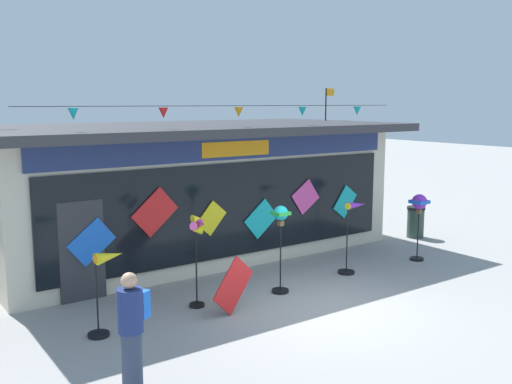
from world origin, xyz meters
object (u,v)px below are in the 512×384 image
object	(u,v)px
wind_spinner_left	(197,243)
wind_spinner_center_right	(353,227)
kite_shop_building	(190,187)
trash_bin	(416,222)
wind_spinner_center_left	(281,228)
wind_spinner_right	(419,208)
wind_spinner_far_left	(106,278)
display_kite_on_ground	(233,285)
person_near_camera	(132,329)

from	to	relation	value
wind_spinner_left	wind_spinner_center_right	size ratio (longest dim) A/B	1.09
kite_shop_building	wind_spinner_left	size ratio (longest dim) A/B	5.74
wind_spinner_left	trash_bin	distance (m)	8.16
wind_spinner_center_left	wind_spinner_right	xyz separation A→B (m)	(4.28, -0.03, -0.03)
wind_spinner_far_left	display_kite_on_ground	size ratio (longest dim) A/B	1.50
kite_shop_building	wind_spinner_center_left	distance (m)	4.08
wind_spinner_far_left	wind_spinner_center_left	bearing A→B (deg)	0.26
wind_spinner_center_right	person_near_camera	bearing A→B (deg)	-160.32
display_kite_on_ground	trash_bin	bearing A→B (deg)	14.63
kite_shop_building	wind_spinner_far_left	size ratio (longest dim) A/B	7.19
wind_spinner_left	wind_spinner_center_left	distance (m)	1.84
display_kite_on_ground	wind_spinner_right	bearing A→B (deg)	3.58
kite_shop_building	wind_spinner_center_right	bearing A→B (deg)	-61.88
wind_spinner_center_right	person_near_camera	world-z (taller)	person_near_camera
wind_spinner_right	trash_bin	xyz separation A→B (m)	(1.91, 1.63, -0.87)
wind_spinner_far_left	wind_spinner_right	distance (m)	7.98
kite_shop_building	person_near_camera	xyz separation A→B (m)	(-4.26, -6.16, -0.81)
kite_shop_building	wind_spinner_center_left	size ratio (longest dim) A/B	5.73
wind_spinner_right	wind_spinner_center_left	bearing A→B (deg)	179.61
wind_spinner_center_left	wind_spinner_right	size ratio (longest dim) A/B	1.10
wind_spinner_far_left	trash_bin	distance (m)	10.03
display_kite_on_ground	person_near_camera	bearing A→B (deg)	-147.86
wind_spinner_center_right	person_near_camera	xyz separation A→B (m)	(-6.34, -2.27, -0.17)
display_kite_on_ground	wind_spinner_center_left	bearing A→B (deg)	15.33
wind_spinner_far_left	wind_spinner_center_right	bearing A→B (deg)	1.82
kite_shop_building	display_kite_on_ground	bearing A→B (deg)	-109.05
wind_spinner_right	trash_bin	world-z (taller)	wind_spinner_right
kite_shop_building	wind_spinner_right	size ratio (longest dim) A/B	6.28
wind_spinner_center_right	trash_bin	xyz separation A→B (m)	(3.98, 1.43, -0.60)
wind_spinner_far_left	wind_spinner_center_left	xyz separation A→B (m)	(3.69, 0.02, 0.37)
kite_shop_building	person_near_camera	world-z (taller)	kite_shop_building
wind_spinner_right	trash_bin	bearing A→B (deg)	40.38
wind_spinner_right	person_near_camera	bearing A→B (deg)	-166.18
wind_spinner_far_left	wind_spinner_center_left	size ratio (longest dim) A/B	0.80
person_near_camera	trash_bin	xyz separation A→B (m)	(10.32, 3.69, -0.43)
display_kite_on_ground	wind_spinner_left	bearing A→B (deg)	123.59
person_near_camera	wind_spinner_far_left	bearing A→B (deg)	139.77
display_kite_on_ground	kite_shop_building	bearing A→B (deg)	70.95
trash_bin	display_kite_on_ground	xyz separation A→B (m)	(-7.59, -1.98, 0.06)
wind_spinner_left	wind_spinner_center_right	bearing A→B (deg)	-0.98
display_kite_on_ground	wind_spinner_center_right	bearing A→B (deg)	8.73
wind_spinner_far_left	wind_spinner_left	xyz separation A→B (m)	(1.88, 0.26, 0.28)
kite_shop_building	trash_bin	bearing A→B (deg)	-22.12
trash_bin	display_kite_on_ground	distance (m)	7.85
wind_spinner_far_left	wind_spinner_left	distance (m)	1.91
wind_spinner_left	kite_shop_building	bearing A→B (deg)	62.97
kite_shop_building	display_kite_on_ground	world-z (taller)	kite_shop_building
wind_spinner_center_left	trash_bin	distance (m)	6.45
wind_spinner_far_left	display_kite_on_ground	bearing A→B (deg)	-9.12
wind_spinner_center_left	kite_shop_building	bearing A→B (deg)	88.14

